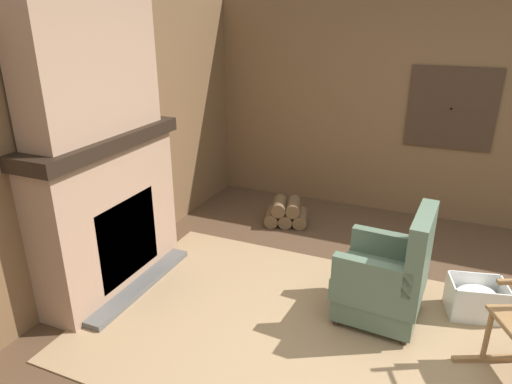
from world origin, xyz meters
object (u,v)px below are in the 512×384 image
armchair (386,280)px  oil_lamp_vase (67,131)px  laundry_basket (476,299)px  firewood_stack (286,213)px  storage_case (121,116)px

armchair → oil_lamp_vase: 2.62m
armchair → laundry_basket: bearing=-149.3°
armchair → firewood_stack: armchair is taller
firewood_stack → laundry_basket: size_ratio=1.16×
storage_case → armchair: bearing=1.4°
laundry_basket → oil_lamp_vase: oil_lamp_vase is taller
laundry_basket → storage_case: storage_case is taller
oil_lamp_vase → firewood_stack: bearing=63.3°
firewood_stack → storage_case: bearing=-125.8°
laundry_basket → storage_case: (-2.95, -0.39, 1.28)m
armchair → oil_lamp_vase: oil_lamp_vase is taller
armchair → oil_lamp_vase: size_ratio=4.05×
armchair → laundry_basket: (0.66, 0.34, -0.20)m
armchair → oil_lamp_vase: (-2.29, -0.66, 1.08)m
laundry_basket → armchair: bearing=-153.1°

